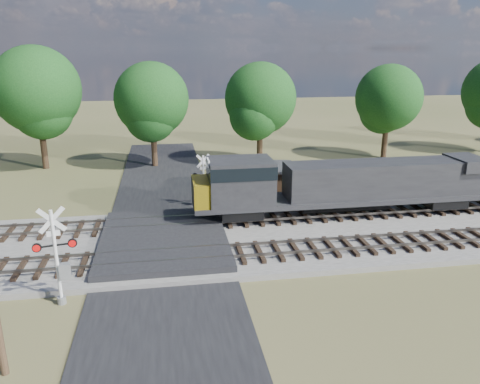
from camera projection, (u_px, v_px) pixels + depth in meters
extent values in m
plane|color=#4D522B|center=(164.00, 249.00, 26.06)|extent=(160.00, 160.00, 0.00)
cube|color=gray|center=(333.00, 233.00, 28.02)|extent=(140.00, 10.00, 0.30)
cube|color=black|center=(164.00, 249.00, 26.05)|extent=(7.00, 60.00, 0.08)
cube|color=#262628|center=(164.00, 241.00, 26.44)|extent=(7.00, 9.00, 0.62)
cube|color=black|center=(203.00, 256.00, 24.37)|extent=(44.00, 2.60, 0.18)
cube|color=#5D574F|center=(354.00, 248.00, 24.87)|extent=(140.00, 0.08, 0.15)
cube|color=#5D574F|center=(344.00, 238.00, 26.22)|extent=(140.00, 0.08, 0.15)
cube|color=black|center=(196.00, 222.00, 29.08)|extent=(44.00, 2.60, 0.18)
cube|color=#5D574F|center=(323.00, 216.00, 29.58)|extent=(140.00, 0.08, 0.15)
cube|color=#5D574F|center=(316.00, 209.00, 30.94)|extent=(140.00, 0.08, 0.15)
cylinder|color=silver|center=(56.00, 258.00, 19.90)|extent=(0.15, 0.15, 4.35)
cylinder|color=gray|center=(62.00, 300.00, 20.49)|extent=(0.39, 0.39, 0.33)
cube|color=silver|center=(52.00, 220.00, 19.39)|extent=(1.12, 0.27, 1.14)
cube|color=silver|center=(52.00, 220.00, 19.39)|extent=(1.12, 0.27, 1.14)
cube|color=silver|center=(53.00, 233.00, 19.56)|extent=(0.54, 0.14, 0.24)
cube|color=black|center=(55.00, 245.00, 19.72)|extent=(1.72, 0.41, 0.07)
cylinder|color=red|center=(37.00, 248.00, 19.48)|extent=(0.41, 0.18, 0.39)
cylinder|color=red|center=(72.00, 243.00, 19.96)|extent=(0.41, 0.18, 0.39)
cube|color=gray|center=(65.00, 271.00, 20.18)|extent=(0.54, 0.42, 0.71)
cylinder|color=silver|center=(204.00, 182.00, 32.54)|extent=(0.13, 0.13, 3.70)
cylinder|color=gray|center=(204.00, 205.00, 33.04)|extent=(0.33, 0.33, 0.28)
cube|color=silver|center=(203.00, 161.00, 32.10)|extent=(0.96, 0.18, 0.97)
cube|color=silver|center=(203.00, 161.00, 32.10)|extent=(0.96, 0.18, 0.97)
cube|color=silver|center=(203.00, 168.00, 32.25)|extent=(0.46, 0.10, 0.20)
cube|color=black|center=(203.00, 175.00, 32.39)|extent=(1.47, 0.28, 0.06)
cylinder|color=red|center=(212.00, 174.00, 32.56)|extent=(0.34, 0.14, 0.33)
cylinder|color=red|center=(195.00, 175.00, 32.21)|extent=(0.34, 0.14, 0.33)
cube|color=gray|center=(201.00, 190.00, 32.63)|extent=(0.45, 0.34, 0.60)
cube|color=#4C3120|center=(266.00, 184.00, 34.42)|extent=(4.06, 4.06, 2.40)
cube|color=#303032|center=(267.00, 167.00, 34.04)|extent=(4.46, 4.46, 0.17)
cylinder|color=black|center=(43.00, 139.00, 42.84)|extent=(0.56, 0.56, 5.54)
sphere|color=#123B14|center=(37.00, 90.00, 41.53)|extent=(7.76, 7.76, 7.76)
cylinder|color=black|center=(154.00, 141.00, 43.71)|extent=(0.56, 0.56, 4.84)
sphere|color=#123B14|center=(152.00, 99.00, 42.57)|extent=(6.77, 6.77, 6.77)
cylinder|color=black|center=(260.00, 139.00, 44.90)|extent=(0.56, 0.56, 4.80)
sphere|color=#123B14|center=(260.00, 98.00, 43.77)|extent=(6.72, 6.72, 6.72)
cylinder|color=black|center=(385.00, 135.00, 47.28)|extent=(0.56, 0.56, 4.67)
sphere|color=#123B14|center=(389.00, 98.00, 46.18)|extent=(6.53, 6.53, 6.53)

